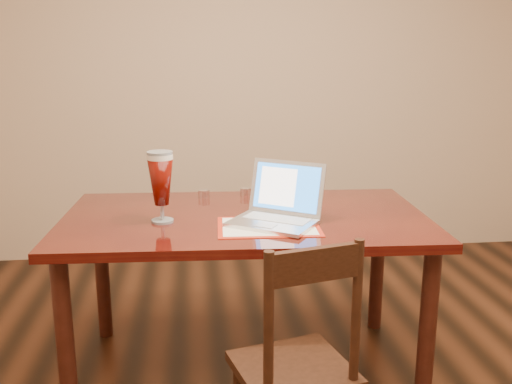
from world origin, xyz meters
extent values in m
cube|color=tan|center=(0.00, 2.50, 1.35)|extent=(4.50, 0.01, 2.70)
cube|color=#491209|center=(-0.34, 0.78, 0.78)|extent=(1.75, 1.03, 0.04)
cylinder|color=#35140D|center=(-1.12, 0.42, 0.38)|extent=(0.07, 0.07, 0.76)
cylinder|color=#35140D|center=(0.41, 0.36, 0.38)|extent=(0.07, 0.07, 0.76)
cylinder|color=#35140D|center=(-1.09, 1.21, 0.38)|extent=(0.07, 0.07, 0.76)
cylinder|color=#35140D|center=(0.45, 1.14, 0.38)|extent=(0.07, 0.07, 0.76)
cube|color=#AB230F|center=(-0.25, 0.59, 0.80)|extent=(0.46, 0.34, 0.00)
cube|color=silver|center=(-0.25, 0.59, 0.80)|extent=(0.42, 0.29, 0.00)
cube|color=silver|center=(-0.23, 0.60, 0.81)|extent=(0.44, 0.41, 0.02)
cube|color=#B3B4B8|center=(-0.20, 0.64, 0.82)|extent=(0.31, 0.26, 0.00)
cube|color=silver|center=(-0.27, 0.54, 0.82)|extent=(0.11, 0.10, 0.00)
cube|color=silver|center=(-0.15, 0.73, 0.94)|extent=(0.34, 0.26, 0.24)
cube|color=blue|center=(-0.15, 0.73, 0.94)|extent=(0.30, 0.22, 0.20)
cube|color=white|center=(-0.19, 0.75, 0.94)|extent=(0.18, 0.14, 0.17)
cylinder|color=silver|center=(-0.72, 0.71, 0.80)|extent=(0.10, 0.10, 0.01)
cylinder|color=silver|center=(-0.72, 0.71, 0.85)|extent=(0.02, 0.02, 0.07)
cylinder|color=beige|center=(-0.72, 0.71, 1.10)|extent=(0.11, 0.11, 0.02)
cylinder|color=silver|center=(-0.72, 0.71, 1.12)|extent=(0.11, 0.11, 0.01)
cylinder|color=silver|center=(-0.52, 1.15, 0.82)|extent=(0.06, 0.06, 0.04)
cylinder|color=silver|center=(-0.30, 1.17, 0.82)|extent=(0.06, 0.06, 0.04)
cube|color=#32180E|center=(-0.23, 0.06, 0.41)|extent=(0.49, 0.47, 0.04)
cylinder|color=#32180E|center=(-0.34, -0.13, 0.69)|extent=(0.03, 0.03, 0.52)
cylinder|color=#32180E|center=(-0.03, -0.05, 0.69)|extent=(0.03, 0.03, 0.52)
cube|color=#32180E|center=(-0.19, -0.09, 0.88)|extent=(0.32, 0.11, 0.11)
camera|label=1|loc=(-0.57, -1.79, 1.55)|focal=40.00mm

